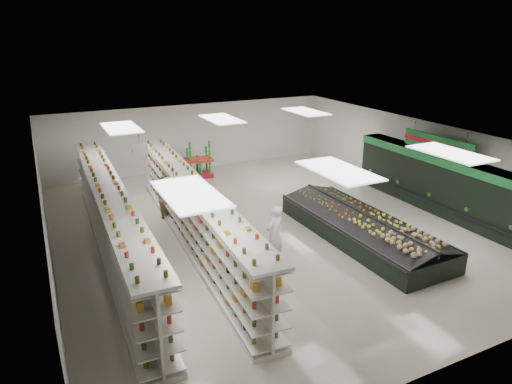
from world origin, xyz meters
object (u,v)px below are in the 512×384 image
shopper_background (165,197)px  gondola_left (113,224)px  shopper_main (274,234)px  gondola_center (193,216)px  soda_endcap (199,161)px  produce_island (361,227)px

shopper_background → gondola_left: bearing=118.5°
shopper_main → shopper_background: shopper_main is taller
shopper_main → gondola_center: bearing=-75.6°
gondola_left → shopper_background: bearing=44.7°
gondola_center → gondola_left: bearing=173.5°
gondola_center → shopper_background: gondola_center is taller
soda_endcap → shopper_background: bearing=-123.4°
gondola_left → gondola_center: gondola_left is taller
soda_endcap → shopper_main: shopper_main is taller
produce_island → shopper_background: shopper_background is taller
produce_island → soda_endcap: (-2.56, 8.79, 0.34)m
gondola_left → produce_island: (7.52, -2.53, -0.54)m
shopper_main → gondola_left: bearing=-55.8°
gondola_center → soda_endcap: bearing=72.2°
produce_island → gondola_left: bearing=161.4°
shopper_main → produce_island: bearing=159.3°
produce_island → soda_endcap: soda_endcap is taller
gondola_center → shopper_background: bearing=98.1°
soda_endcap → shopper_main: (-0.78, -8.93, 0.12)m
gondola_center → soda_endcap: gondola_center is taller
gondola_center → shopper_main: bearing=-49.5°
gondola_left → shopper_main: size_ratio=6.88×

